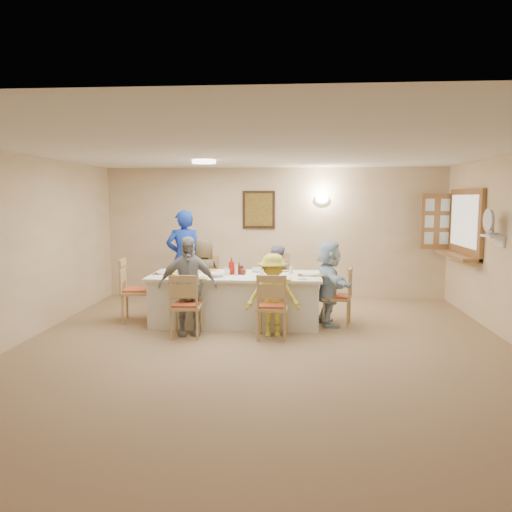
# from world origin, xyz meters

# --- Properties ---
(ground) EXTENTS (7.00, 7.00, 0.00)m
(ground) POSITION_xyz_m (0.00, 0.00, 0.00)
(ground) COLOR #A4815E
(room_walls) EXTENTS (7.00, 7.00, 7.00)m
(room_walls) POSITION_xyz_m (0.00, 0.00, 1.51)
(room_walls) COLOR #D3B080
(room_walls) RESTS_ON ground
(wall_picture) EXTENTS (0.62, 0.05, 0.72)m
(wall_picture) POSITION_xyz_m (-0.30, 3.46, 1.70)
(wall_picture) COLOR #331E11
(wall_picture) RESTS_ON room_walls
(wall_sconce) EXTENTS (0.26, 0.09, 0.18)m
(wall_sconce) POSITION_xyz_m (0.90, 3.44, 1.90)
(wall_sconce) COLOR white
(wall_sconce) RESTS_ON room_walls
(ceiling_light) EXTENTS (0.36, 0.36, 0.05)m
(ceiling_light) POSITION_xyz_m (-1.00, 1.50, 2.47)
(ceiling_light) COLOR white
(ceiling_light) RESTS_ON room_walls
(serving_hatch) EXTENTS (0.06, 1.50, 1.15)m
(serving_hatch) POSITION_xyz_m (3.21, 2.40, 1.50)
(serving_hatch) COLOR #9B6138
(serving_hatch) RESTS_ON room_walls
(hatch_sill) EXTENTS (0.30, 1.50, 0.05)m
(hatch_sill) POSITION_xyz_m (3.09, 2.40, 0.97)
(hatch_sill) COLOR #9B6138
(hatch_sill) RESTS_ON room_walls
(shutter_door) EXTENTS (0.55, 0.04, 1.00)m
(shutter_door) POSITION_xyz_m (2.95, 3.16, 1.50)
(shutter_door) COLOR #9B6138
(shutter_door) RESTS_ON room_walls
(fan_shelf) EXTENTS (0.22, 0.36, 0.03)m
(fan_shelf) POSITION_xyz_m (3.13, 1.05, 1.40)
(fan_shelf) COLOR white
(fan_shelf) RESTS_ON room_walls
(desk_fan) EXTENTS (0.30, 0.30, 0.28)m
(desk_fan) POSITION_xyz_m (3.10, 1.05, 1.55)
(desk_fan) COLOR #A5A5A8
(desk_fan) RESTS_ON fan_shelf
(dining_table) EXTENTS (2.60, 1.10, 0.76)m
(dining_table) POSITION_xyz_m (-0.52, 1.42, 0.38)
(dining_table) COLOR white
(dining_table) RESTS_ON ground
(chair_back_left) EXTENTS (0.46, 0.46, 0.95)m
(chair_back_left) POSITION_xyz_m (-1.12, 2.22, 0.47)
(chair_back_left) COLOR tan
(chair_back_left) RESTS_ON ground
(chair_back_right) EXTENTS (0.49, 0.49, 1.00)m
(chair_back_right) POSITION_xyz_m (0.08, 2.22, 0.50)
(chair_back_right) COLOR tan
(chair_back_right) RESTS_ON ground
(chair_front_left) EXTENTS (0.45, 0.45, 0.90)m
(chair_front_left) POSITION_xyz_m (-1.12, 0.62, 0.45)
(chair_front_left) COLOR tan
(chair_front_left) RESTS_ON ground
(chair_front_right) EXTENTS (0.46, 0.46, 0.92)m
(chair_front_right) POSITION_xyz_m (0.08, 0.62, 0.46)
(chair_front_right) COLOR tan
(chair_front_right) RESTS_ON ground
(chair_left_end) EXTENTS (0.54, 0.54, 1.00)m
(chair_left_end) POSITION_xyz_m (-2.07, 1.42, 0.50)
(chair_left_end) COLOR tan
(chair_left_end) RESTS_ON ground
(chair_right_end) EXTENTS (0.50, 0.50, 0.89)m
(chair_right_end) POSITION_xyz_m (1.03, 1.42, 0.45)
(chair_right_end) COLOR tan
(chair_right_end) RESTS_ON ground
(diner_back_left) EXTENTS (0.66, 0.47, 1.25)m
(diner_back_left) POSITION_xyz_m (-1.12, 2.10, 0.63)
(diner_back_left) COLOR brown
(diner_back_left) RESTS_ON ground
(diner_back_right) EXTENTS (0.73, 0.65, 1.15)m
(diner_back_right) POSITION_xyz_m (0.08, 2.10, 0.58)
(diner_back_right) COLOR #8480A7
(diner_back_right) RESTS_ON ground
(diner_front_left) EXTENTS (0.95, 0.66, 1.40)m
(diner_front_left) POSITION_xyz_m (-1.12, 0.74, 0.70)
(diner_front_left) COLOR #A0A0A0
(diner_front_left) RESTS_ON ground
(diner_front_right) EXTENTS (0.81, 0.53, 1.16)m
(diner_front_right) POSITION_xyz_m (0.08, 0.74, 0.58)
(diner_front_right) COLOR yellow
(diner_front_right) RESTS_ON ground
(diner_right_end) EXTENTS (1.34, 0.82, 1.29)m
(diner_right_end) POSITION_xyz_m (0.90, 1.42, 0.65)
(diner_right_end) COLOR silver
(diner_right_end) RESTS_ON ground
(caregiver) EXTENTS (0.84, 0.74, 1.72)m
(caregiver) POSITION_xyz_m (-1.57, 2.57, 0.86)
(caregiver) COLOR #1430A2
(caregiver) RESTS_ON ground
(placemat_fl) EXTENTS (0.37, 0.28, 0.01)m
(placemat_fl) POSITION_xyz_m (-1.12, 1.00, 0.76)
(placemat_fl) COLOR #472B19
(placemat_fl) RESTS_ON dining_table
(plate_fl) EXTENTS (0.23, 0.23, 0.01)m
(plate_fl) POSITION_xyz_m (-1.12, 1.00, 0.77)
(plate_fl) COLOR white
(plate_fl) RESTS_ON dining_table
(napkin_fl) EXTENTS (0.13, 0.13, 0.01)m
(napkin_fl) POSITION_xyz_m (-0.94, 0.95, 0.77)
(napkin_fl) COLOR yellow
(napkin_fl) RESTS_ON dining_table
(placemat_fr) EXTENTS (0.35, 0.26, 0.01)m
(placemat_fr) POSITION_xyz_m (0.08, 1.00, 0.76)
(placemat_fr) COLOR #472B19
(placemat_fr) RESTS_ON dining_table
(plate_fr) EXTENTS (0.25, 0.25, 0.02)m
(plate_fr) POSITION_xyz_m (0.08, 1.00, 0.77)
(plate_fr) COLOR white
(plate_fr) RESTS_ON dining_table
(napkin_fr) EXTENTS (0.14, 0.14, 0.01)m
(napkin_fr) POSITION_xyz_m (0.26, 0.95, 0.77)
(napkin_fr) COLOR yellow
(napkin_fr) RESTS_ON dining_table
(placemat_bl) EXTENTS (0.37, 0.27, 0.01)m
(placemat_bl) POSITION_xyz_m (-1.12, 1.84, 0.76)
(placemat_bl) COLOR #472B19
(placemat_bl) RESTS_ON dining_table
(plate_bl) EXTENTS (0.25, 0.25, 0.02)m
(plate_bl) POSITION_xyz_m (-1.12, 1.84, 0.77)
(plate_bl) COLOR white
(plate_bl) RESTS_ON dining_table
(napkin_bl) EXTENTS (0.15, 0.15, 0.01)m
(napkin_bl) POSITION_xyz_m (-0.94, 1.79, 0.77)
(napkin_bl) COLOR yellow
(napkin_bl) RESTS_ON dining_table
(placemat_br) EXTENTS (0.37, 0.28, 0.01)m
(placemat_br) POSITION_xyz_m (0.08, 1.84, 0.76)
(placemat_br) COLOR #472B19
(placemat_br) RESTS_ON dining_table
(plate_br) EXTENTS (0.23, 0.23, 0.01)m
(plate_br) POSITION_xyz_m (0.08, 1.84, 0.77)
(plate_br) COLOR white
(plate_br) RESTS_ON dining_table
(napkin_br) EXTENTS (0.14, 0.14, 0.01)m
(napkin_br) POSITION_xyz_m (0.26, 1.79, 0.77)
(napkin_br) COLOR yellow
(napkin_br) RESTS_ON dining_table
(placemat_le) EXTENTS (0.35, 0.26, 0.01)m
(placemat_le) POSITION_xyz_m (-1.62, 1.42, 0.76)
(placemat_le) COLOR #472B19
(placemat_le) RESTS_ON dining_table
(plate_le) EXTENTS (0.26, 0.26, 0.02)m
(plate_le) POSITION_xyz_m (-1.62, 1.42, 0.77)
(plate_le) COLOR white
(plate_le) RESTS_ON dining_table
(napkin_le) EXTENTS (0.15, 0.15, 0.01)m
(napkin_le) POSITION_xyz_m (-1.44, 1.37, 0.77)
(napkin_le) COLOR yellow
(napkin_le) RESTS_ON dining_table
(placemat_re) EXTENTS (0.34, 0.25, 0.01)m
(placemat_re) POSITION_xyz_m (0.60, 1.42, 0.76)
(placemat_re) COLOR #472B19
(placemat_re) RESTS_ON dining_table
(plate_re) EXTENTS (0.23, 0.23, 0.01)m
(plate_re) POSITION_xyz_m (0.60, 1.42, 0.77)
(plate_re) COLOR white
(plate_re) RESTS_ON dining_table
(napkin_re) EXTENTS (0.14, 0.14, 0.01)m
(napkin_re) POSITION_xyz_m (0.78, 1.37, 0.77)
(napkin_re) COLOR yellow
(napkin_re) RESTS_ON dining_table
(teacup_a) EXTENTS (0.18, 0.18, 0.09)m
(teacup_a) POSITION_xyz_m (-1.30, 1.13, 0.81)
(teacup_a) COLOR white
(teacup_a) RESTS_ON dining_table
(teacup_b) EXTENTS (0.14, 0.14, 0.08)m
(teacup_b) POSITION_xyz_m (-0.11, 1.92, 0.80)
(teacup_b) COLOR white
(teacup_b) RESTS_ON dining_table
(bowl_a) EXTENTS (0.27, 0.27, 0.06)m
(bowl_a) POSITION_xyz_m (-0.77, 1.18, 0.79)
(bowl_a) COLOR white
(bowl_a) RESTS_ON dining_table
(bowl_b) EXTENTS (0.29, 0.29, 0.06)m
(bowl_b) POSITION_xyz_m (-0.20, 1.70, 0.79)
(bowl_b) COLOR white
(bowl_b) RESTS_ON dining_table
(condiment_ketchup) EXTENTS (0.14, 0.14, 0.26)m
(condiment_ketchup) POSITION_xyz_m (-0.58, 1.42, 0.89)
(condiment_ketchup) COLOR #B4180F
(condiment_ketchup) RESTS_ON dining_table
(condiment_brown) EXTENTS (0.14, 0.14, 0.18)m
(condiment_brown) POSITION_xyz_m (-0.46, 1.45, 0.85)
(condiment_brown) COLOR #5A2018
(condiment_brown) RESTS_ON dining_table
(condiment_malt) EXTENTS (0.15, 0.15, 0.14)m
(condiment_malt) POSITION_xyz_m (-0.41, 1.42, 0.83)
(condiment_malt) COLOR #5A2018
(condiment_malt) RESTS_ON dining_table
(drinking_glass) EXTENTS (0.06, 0.06, 0.09)m
(drinking_glass) POSITION_xyz_m (-0.67, 1.47, 0.82)
(drinking_glass) COLOR silver
(drinking_glass) RESTS_ON dining_table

